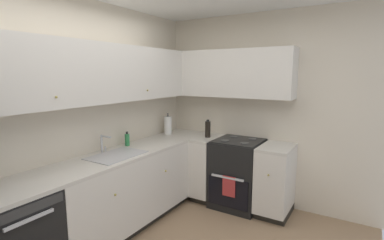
% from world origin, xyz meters
% --- Properties ---
extents(wall_back, '(4.04, 0.05, 2.58)m').
position_xyz_m(wall_back, '(0.00, 1.47, 1.29)').
color(wall_back, beige).
rests_on(wall_back, ground_plane).
extents(wall_right, '(0.05, 2.99, 2.58)m').
position_xyz_m(wall_right, '(1.99, 0.00, 1.29)').
color(wall_right, beige).
rests_on(wall_right, ground_plane).
extents(lower_cabinets_back, '(1.85, 0.62, 0.87)m').
position_xyz_m(lower_cabinets_back, '(0.44, 1.15, 0.44)').
color(lower_cabinets_back, silver).
rests_on(lower_cabinets_back, ground_plane).
extents(countertop_back, '(3.06, 0.60, 0.03)m').
position_xyz_m(countertop_back, '(0.44, 1.14, 0.88)').
color(countertop_back, beige).
rests_on(countertop_back, lower_cabinets_back).
extents(lower_cabinets_right, '(0.62, 1.30, 0.87)m').
position_xyz_m(lower_cabinets_right, '(1.67, 0.14, 0.44)').
color(lower_cabinets_right, silver).
rests_on(lower_cabinets_right, ground_plane).
extents(countertop_right, '(0.60, 1.30, 0.03)m').
position_xyz_m(countertop_right, '(1.67, 0.14, 0.88)').
color(countertop_right, beige).
rests_on(countertop_right, lower_cabinets_right).
extents(oven_range, '(0.68, 0.62, 1.05)m').
position_xyz_m(oven_range, '(1.69, 0.24, 0.46)').
color(oven_range, black).
rests_on(oven_range, ground_plane).
extents(upper_cabinets_back, '(2.74, 0.34, 0.63)m').
position_xyz_m(upper_cabinets_back, '(0.28, 1.28, 1.79)').
color(upper_cabinets_back, silver).
extents(upper_cabinets_right, '(0.32, 1.85, 0.63)m').
position_xyz_m(upper_cabinets_right, '(1.81, 0.52, 1.79)').
color(upper_cabinets_right, silver).
extents(sink, '(0.61, 0.40, 0.10)m').
position_xyz_m(sink, '(0.34, 1.11, 0.86)').
color(sink, '#B7B7BC').
rests_on(sink, countertop_back).
extents(faucet, '(0.07, 0.16, 0.20)m').
position_xyz_m(faucet, '(0.34, 1.32, 1.02)').
color(faucet, silver).
rests_on(faucet, countertop_back).
extents(soap_bottle, '(0.06, 0.06, 0.18)m').
position_xyz_m(soap_bottle, '(0.72, 1.32, 0.98)').
color(soap_bottle, '#338C4C').
rests_on(soap_bottle, countertop_back).
extents(paper_towel_roll, '(0.11, 0.11, 0.32)m').
position_xyz_m(paper_towel_roll, '(1.55, 1.30, 1.03)').
color(paper_towel_roll, white).
rests_on(paper_towel_roll, countertop_back).
extents(oil_bottle, '(0.08, 0.08, 0.25)m').
position_xyz_m(oil_bottle, '(1.67, 0.70, 1.02)').
color(oil_bottle, black).
rests_on(oil_bottle, countertop_right).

